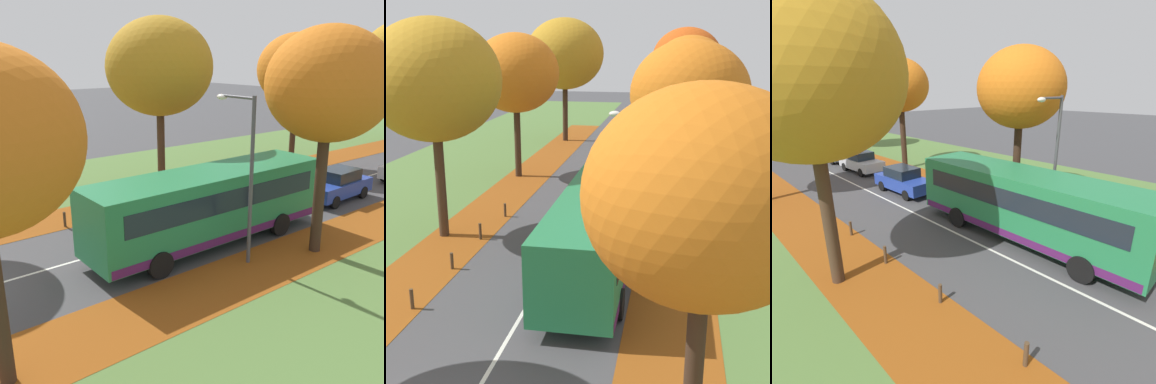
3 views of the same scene
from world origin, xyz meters
TOP-DOWN VIEW (x-y plane):
  - grass_verge_left at (-9.20, 20.00)m, footprint 12.00×90.00m
  - leaf_litter_left at (-4.60, 14.00)m, footprint 2.80×60.00m
  - leaf_litter_right at (4.60, 14.00)m, footprint 2.80×60.00m
  - road_centre_line at (0.00, 20.00)m, footprint 0.12×80.00m
  - tree_left_near at (-5.33, 12.20)m, footprint 5.55×5.55m
  - tree_left_mid at (-5.20, 22.99)m, footprint 5.22×5.22m
  - tree_right_near at (4.85, 12.36)m, footprint 4.47×4.47m
  - bollard_third at (-3.53, 5.77)m, footprint 0.12×0.12m
  - bollard_fourth at (-3.53, 8.89)m, footprint 0.12×0.12m
  - bollard_fifth at (-3.60, 12.02)m, footprint 0.12×0.12m
  - bollard_sixth at (-3.52, 15.15)m, footprint 0.12×0.12m
  - streetlamp_right at (3.67, 9.59)m, footprint 1.89×0.28m
  - bus at (1.78, 9.61)m, footprint 2.70×10.41m
  - car_blue_lead at (1.54, 18.55)m, footprint 1.89×4.25m

SIDE VIEW (x-z plane):
  - road_centre_line at x=0.00m, z-range 0.00..0.01m
  - grass_verge_left at x=-9.20m, z-range 0.00..0.01m
  - leaf_litter_left at x=-4.60m, z-range 0.01..0.01m
  - leaf_litter_right at x=4.60m, z-range 0.01..0.01m
  - bollard_fourth at x=-3.53m, z-range 0.00..0.65m
  - bollard_sixth at x=-3.52m, z-range 0.00..0.67m
  - bollard_third at x=-3.53m, z-range 0.00..0.69m
  - bollard_fifth at x=-3.60m, z-range 0.00..0.72m
  - car_blue_lead at x=1.54m, z-range 0.00..1.62m
  - bus at x=1.78m, z-range 0.21..3.19m
  - streetlamp_right at x=3.67m, z-range 0.74..6.74m
  - tree_right_near at x=4.85m, z-range 2.10..10.40m
  - tree_left_mid at x=-5.20m, z-range 1.97..10.67m
  - tree_left_near at x=-5.33m, z-range 2.07..11.24m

